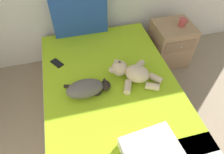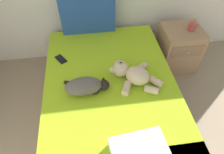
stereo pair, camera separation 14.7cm
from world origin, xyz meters
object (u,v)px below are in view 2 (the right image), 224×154
cell_phone (61,59)px  mug (192,27)px  throw_pillow (139,153)px  cat (86,86)px  bed (111,99)px  teddy_bear (132,74)px  nightstand (178,48)px  patterned_cushion (88,14)px

cell_phone → mug: mug is taller
cell_phone → throw_pillow: size_ratio=0.41×
cat → cell_phone: bearing=117.4°
bed → teddy_bear: bearing=10.7°
cat → mug: 1.45m
teddy_bear → mug: (0.82, 0.59, 0.07)m
cat → nightstand: bearing=30.2°
bed → patterned_cushion: bearing=99.1°
throw_pillow → mug: (0.93, 1.35, 0.09)m
cat → throw_pillow: 0.75m
cell_phone → nightstand: bearing=8.7°
teddy_bear → bed: bearing=-169.3°
teddy_bear → cell_phone: 0.81m
nightstand → cat: bearing=-149.8°
cat → nightstand: (1.21, 0.70, -0.25)m
mug → nightstand: bearing=163.5°
cell_phone → teddy_bear: bearing=-29.1°
mug → patterned_cushion: bearing=166.5°
throw_pillow → nightstand: size_ratio=0.72×
bed → nightstand: 1.17m
patterned_cushion → mug: bearing=-13.5°
bed → mug: mug is taller
cell_phone → mug: bearing=7.5°
teddy_bear → mug: bearing=35.7°
bed → throw_pillow: (0.11, -0.71, 0.29)m
patterned_cushion → cell_phone: patterned_cushion is taller
cat → cell_phone: (-0.25, 0.48, -0.07)m
cell_phone → throw_pillow: (0.60, -1.14, 0.05)m
cat → throw_pillow: (0.35, -0.67, -0.02)m
patterned_cushion → teddy_bear: bearing=-67.5°
cat → mug: mug is taller
throw_pillow → mug: 1.64m
throw_pillow → cat: bearing=117.7°
cat → cell_phone: size_ratio=2.62×
nightstand → bed: bearing=-145.9°
teddy_bear → nightstand: teddy_bear is taller
cell_phone → nightstand: nightstand is taller
bed → teddy_bear: (0.22, 0.04, 0.31)m
patterned_cushion → nightstand: patterned_cushion is taller
nightstand → throw_pillow: bearing=-122.1°
patterned_cushion → cat: bearing=-95.4°
bed → mug: (1.04, 0.63, 0.37)m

